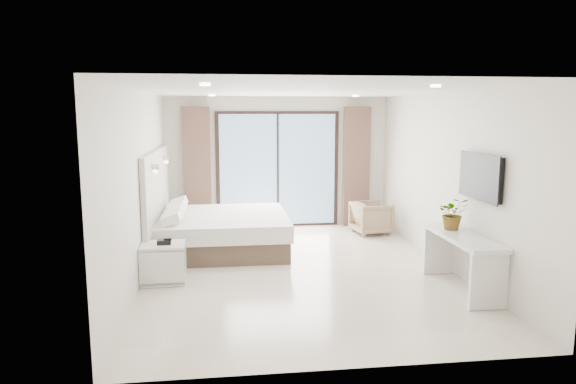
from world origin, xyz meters
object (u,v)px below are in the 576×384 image
Objects in this scene: nightstand at (164,263)px; armchair at (371,216)px; bed at (221,232)px; console_desk at (462,250)px.

armchair reaches higher than nightstand.
nightstand is 4.51m from armchair.
nightstand is at bearing 114.69° from armchair.
console_desk is at bearing -37.48° from bed.
armchair is (2.96, 0.87, 0.02)m from bed.
armchair is at bearing 16.35° from bed.
bed is 3.21× the size of armchair.
bed is 4.07m from console_desk.
bed reaches higher than nightstand.
bed is 1.81m from nightstand.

